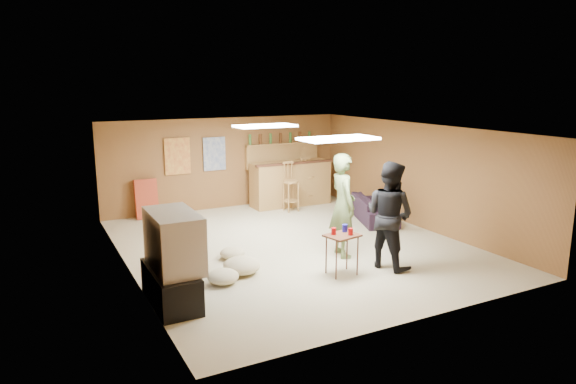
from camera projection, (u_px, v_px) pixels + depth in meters
name	position (u px, v px, depth m)	size (l,w,h in m)	color
ground	(293.00, 245.00, 9.71)	(7.00, 7.00, 0.00)	#B7AE8C
ceiling	(293.00, 129.00, 9.26)	(6.00, 7.00, 0.02)	silver
wall_back	(226.00, 163.00, 12.52)	(6.00, 0.02, 2.20)	brown
wall_front	(423.00, 239.00, 6.45)	(6.00, 0.02, 2.20)	brown
wall_left	(126.00, 206.00, 8.13)	(0.02, 7.00, 2.20)	brown
wall_right	(418.00, 176.00, 10.84)	(0.02, 7.00, 2.20)	brown
tv_stand	(171.00, 286.00, 7.13)	(0.55, 1.30, 0.50)	black
dvd_box	(187.00, 290.00, 7.25)	(0.35, 0.50, 0.08)	#B2B2B7
tv_body	(174.00, 241.00, 7.03)	(0.60, 1.10, 0.80)	#B2B2B7
tv_screen	(196.00, 238.00, 7.17)	(0.02, 0.95, 0.65)	navy
bar_counter	(291.00, 184.00, 12.84)	(2.00, 0.60, 1.10)	olive
bar_lip	(295.00, 163.00, 12.51)	(2.10, 0.12, 0.05)	#442316
bar_shelf	(282.00, 144.00, 13.03)	(2.00, 0.18, 0.05)	olive
bar_backing	(282.00, 155.00, 13.11)	(2.00, 0.14, 0.60)	olive
poster_left	(177.00, 156.00, 11.90)	(0.60, 0.03, 0.85)	#BF3F26
poster_right	(214.00, 154.00, 12.30)	(0.55, 0.03, 0.80)	#334C99
folding_chair_stack	(146.00, 199.00, 11.58)	(0.50, 0.14, 0.90)	#B53B21
ceiling_panel_front	(338.00, 139.00, 7.96)	(1.20, 0.60, 0.04)	white
ceiling_panel_back	(265.00, 126.00, 10.30)	(1.20, 0.60, 0.04)	white
person_olive	(343.00, 205.00, 8.99)	(0.67, 0.44, 1.84)	#5A6C3E
person_black	(389.00, 215.00, 8.43)	(0.87, 0.68, 1.78)	black
sofa	(374.00, 209.00, 11.48)	(1.78, 0.70, 0.52)	black
tray_table	(342.00, 255.00, 8.19)	(0.51, 0.41, 0.66)	#442316
cup_red_near	(334.00, 231.00, 8.12)	(0.08, 0.08, 0.11)	red
cup_red_far	(351.00, 232.00, 8.10)	(0.08, 0.08, 0.11)	red
cup_blue	(345.00, 228.00, 8.27)	(0.09, 0.09, 0.12)	#17189F
bar_stool_left	(291.00, 188.00, 12.22)	(0.35, 0.35, 1.11)	olive
bar_stool_right	(308.00, 180.00, 12.88)	(0.40, 0.40, 1.26)	olive
cushion_near_tv	(242.00, 266.00, 8.26)	(0.60, 0.60, 0.27)	tan
cushion_mid	(232.00, 253.00, 8.98)	(0.44, 0.44, 0.20)	tan
cushion_far	(223.00, 276.00, 7.86)	(0.49, 0.49, 0.22)	tan
bottle_row	(281.00, 138.00, 12.95)	(1.76, 0.08, 0.26)	#3F7233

